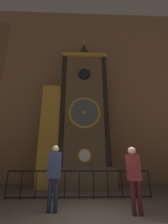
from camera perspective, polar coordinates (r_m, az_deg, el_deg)
The scene contains 5 objects.
cathedral_back_wall at distance 11.60m, azimuth -0.54°, elevation 10.81°, with size 24.00×0.32×13.95m.
clock_tower at distance 8.97m, azimuth -2.16°, elevation -1.78°, with size 4.06×1.82×9.51m.
railing_fence at distance 6.36m, azimuth -1.82°, elevation -25.29°, with size 5.53×0.05×1.00m.
visitor_near at distance 4.80m, azimuth -11.27°, elevation -20.87°, with size 0.39×0.31×1.80m.
visitor_far at distance 4.72m, azimuth 18.45°, elevation -20.86°, with size 0.37×0.27×1.73m.
Camera 1 is at (-0.35, -3.79, 1.34)m, focal length 24.00 mm.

